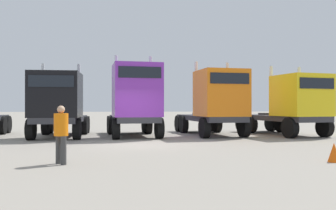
{
  "coord_description": "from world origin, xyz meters",
  "views": [
    {
      "loc": [
        -0.46,
        -15.65,
        1.64
      ],
      "look_at": [
        1.86,
        4.64,
        1.73
      ],
      "focal_mm": 38.55,
      "sensor_mm": 36.0,
      "label": 1
    }
  ],
  "objects_px": {
    "semi_truck_orange": "(216,102)",
    "visitor_in_hivis": "(61,130)",
    "traffic_cone_mid": "(334,152)",
    "semi_truck_black": "(58,104)",
    "semi_truck_purple": "(135,100)",
    "semi_truck_yellow": "(293,104)"
  },
  "relations": [
    {
      "from": "semi_truck_black",
      "to": "semi_truck_orange",
      "type": "distance_m",
      "value": 8.5
    },
    {
      "from": "semi_truck_black",
      "to": "semi_truck_yellow",
      "type": "relative_size",
      "value": 0.88
    },
    {
      "from": "semi_truck_yellow",
      "to": "visitor_in_hivis",
      "type": "xyz_separation_m",
      "value": [
        -11.06,
        -8.67,
        -0.8
      ]
    },
    {
      "from": "semi_truck_black",
      "to": "semi_truck_orange",
      "type": "bearing_deg",
      "value": 91.12
    },
    {
      "from": "semi_truck_black",
      "to": "semi_truck_purple",
      "type": "bearing_deg",
      "value": 87.83
    },
    {
      "from": "semi_truck_orange",
      "to": "visitor_in_hivis",
      "type": "relative_size",
      "value": 3.93
    },
    {
      "from": "traffic_cone_mid",
      "to": "semi_truck_black",
      "type": "bearing_deg",
      "value": 135.83
    },
    {
      "from": "semi_truck_yellow",
      "to": "visitor_in_hivis",
      "type": "bearing_deg",
      "value": -63.47
    },
    {
      "from": "semi_truck_orange",
      "to": "traffic_cone_mid",
      "type": "relative_size",
      "value": 11.42
    },
    {
      "from": "semi_truck_purple",
      "to": "semi_truck_orange",
      "type": "xyz_separation_m",
      "value": [
        4.49,
        0.36,
        -0.11
      ]
    },
    {
      "from": "semi_truck_orange",
      "to": "traffic_cone_mid",
      "type": "distance_m",
      "value": 9.79
    },
    {
      "from": "semi_truck_purple",
      "to": "visitor_in_hivis",
      "type": "height_order",
      "value": "semi_truck_purple"
    },
    {
      "from": "semi_truck_yellow",
      "to": "visitor_in_hivis",
      "type": "relative_size",
      "value": 3.94
    },
    {
      "from": "semi_truck_orange",
      "to": "semi_truck_yellow",
      "type": "relative_size",
      "value": 1.0
    },
    {
      "from": "semi_truck_orange",
      "to": "traffic_cone_mid",
      "type": "bearing_deg",
      "value": -0.32
    },
    {
      "from": "visitor_in_hivis",
      "to": "traffic_cone_mid",
      "type": "xyz_separation_m",
      "value": [
        7.92,
        -0.52,
        -0.68
      ]
    },
    {
      "from": "semi_truck_yellow",
      "to": "semi_truck_purple",
      "type": "bearing_deg",
      "value": -101.86
    },
    {
      "from": "semi_truck_yellow",
      "to": "traffic_cone_mid",
      "type": "height_order",
      "value": "semi_truck_yellow"
    },
    {
      "from": "semi_truck_black",
      "to": "semi_truck_purple",
      "type": "height_order",
      "value": "semi_truck_purple"
    },
    {
      "from": "semi_truck_purple",
      "to": "semi_truck_yellow",
      "type": "bearing_deg",
      "value": 83.32
    },
    {
      "from": "semi_truck_black",
      "to": "semi_truck_yellow",
      "type": "height_order",
      "value": "semi_truck_black"
    },
    {
      "from": "semi_truck_yellow",
      "to": "traffic_cone_mid",
      "type": "bearing_deg",
      "value": -30.43
    }
  ]
}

